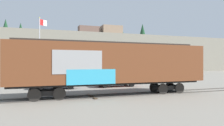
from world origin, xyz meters
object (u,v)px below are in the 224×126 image
at_px(parked_car_blue, 56,81).
at_px(parked_car_red, 115,80).
at_px(flagpole, 41,42).
at_px(freight_car, 113,64).

xyz_separation_m(parked_car_blue, parked_car_red, (6.61, -0.17, -0.00)).
bearing_deg(parked_car_red, flagpole, 138.36).
bearing_deg(freight_car, flagpole, 112.05).
height_order(flagpole, parked_car_red, flagpole).
height_order(parked_car_blue, parked_car_red, parked_car_blue).
distance_m(freight_car, flagpole, 14.74).
height_order(freight_car, parked_car_red, freight_car).
xyz_separation_m(flagpole, parked_car_red, (8.00, -7.11, -4.70)).
xyz_separation_m(flagpole, parked_car_blue, (1.39, -6.94, -4.69)).
distance_m(freight_car, parked_car_red, 7.03).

